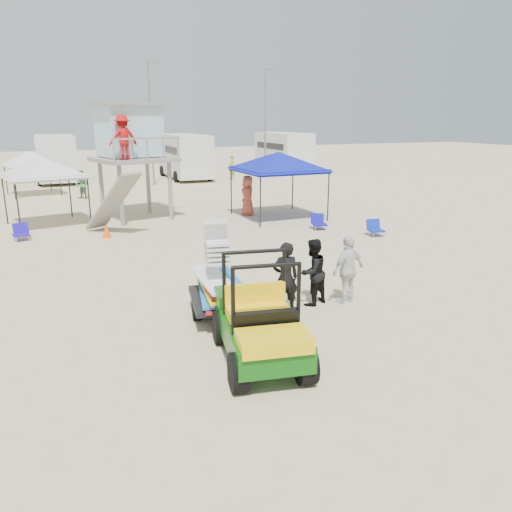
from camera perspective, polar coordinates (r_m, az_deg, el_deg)
name	(u,v)px	position (r m, az deg, el deg)	size (l,w,h in m)	color
ground	(294,367)	(9.41, 4.39, -12.53)	(140.00, 140.00, 0.00)	beige
utility_cart	(260,315)	(9.17, 0.42, -6.81)	(1.76, 2.83, 2.01)	#0C510C
surf_trailer	(219,284)	(11.26, -4.26, -3.21)	(1.57, 2.43, 1.99)	black
man_left	(285,278)	(11.53, 3.38, -2.52)	(0.62, 0.41, 1.71)	black
man_mid	(312,272)	(12.14, 6.46, -1.84)	(0.80, 0.62, 1.64)	black
man_right	(348,270)	(12.35, 10.48, -1.54)	(1.00, 0.42, 1.71)	silver
lifeguard_tower	(129,135)	(23.08, -14.26, 13.22)	(3.74, 3.74, 4.96)	gray
canopy_blue	(278,155)	(22.71, 2.59, 11.45)	(3.54, 3.54, 3.38)	black
canopy_white_a	(42,160)	(22.69, -23.28, 10.03)	(3.47, 3.47, 3.30)	black
canopy_white_c	(30,153)	(32.48, -24.45, 10.62)	(3.14, 3.14, 2.98)	black
cone_near	(107,231)	(19.97, -16.71, 2.77)	(0.34, 0.34, 0.50)	#FB5607
beach_chair_a	(21,232)	(20.65, -25.29, 2.51)	(0.65, 0.70, 0.64)	#2110B0
beach_chair_b	(375,228)	(19.93, 13.43, 3.16)	(0.62, 0.66, 0.64)	#0F26A5
beach_chair_c	(318,222)	(20.69, 7.15, 3.91)	(0.66, 0.72, 0.64)	#1210AE
rv_mid_left	(56,156)	(38.95, -21.90, 10.52)	(2.65, 6.50, 3.25)	silver
rv_mid_right	(184,154)	(38.72, -8.19, 11.43)	(2.64, 7.00, 3.25)	silver
rv_far_right	(283,150)	(43.27, 3.12, 11.97)	(2.64, 6.60, 3.25)	silver
light_pole_left	(151,125)	(35.04, -11.92, 14.46)	(0.14, 0.14, 8.00)	slate
light_pole_right	(265,124)	(39.22, 1.06, 14.85)	(0.14, 0.14, 8.00)	slate
distant_beachgoers	(187,183)	(28.55, -7.92, 8.22)	(11.72, 14.38, 1.86)	#B8A145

